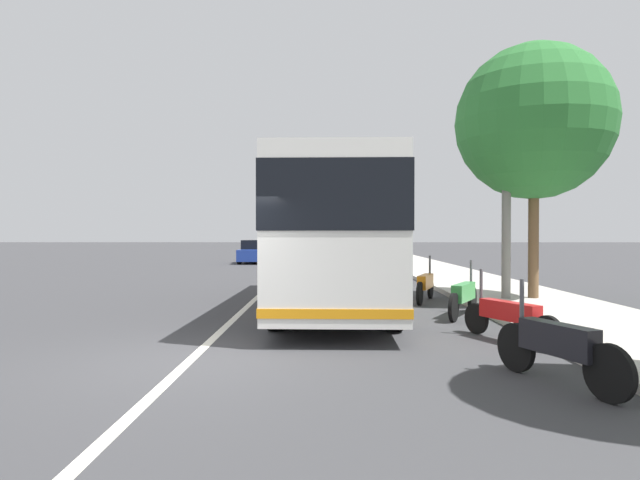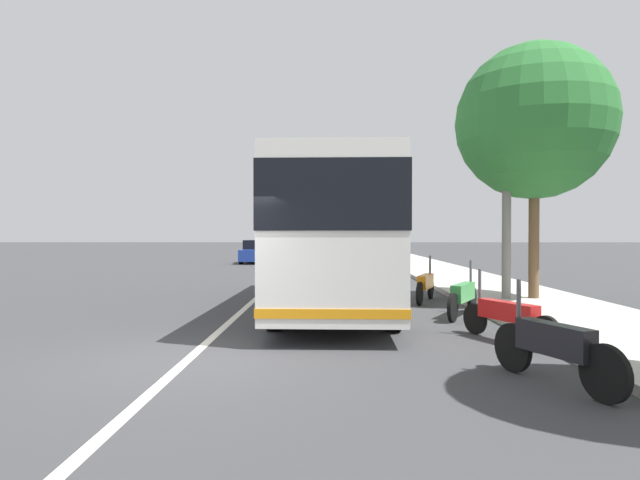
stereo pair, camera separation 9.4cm
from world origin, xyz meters
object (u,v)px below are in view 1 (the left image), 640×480
object	(u,v)px
motorcycle_far_end	(425,285)
utility_pole	(506,191)
motorcycle_mid_row	(509,316)
car_far_distant	(341,251)
roadside_tree_mid_block	(534,122)
car_ahead_same_lane	(255,252)
coach_bus	(335,229)
motorcycle_nearest_curb	(557,346)
motorcycle_by_tree	(464,296)

from	to	relation	value
motorcycle_far_end	utility_pole	size ratio (longest dim) A/B	0.35
motorcycle_mid_row	car_far_distant	bearing A→B (deg)	-20.91
roadside_tree_mid_block	utility_pole	bearing A→B (deg)	100.25
motorcycle_mid_row	car_ahead_same_lane	distance (m)	26.41
roadside_tree_mid_block	coach_bus	bearing A→B (deg)	100.14
motorcycle_nearest_curb	car_ahead_same_lane	world-z (taller)	car_ahead_same_lane
car_ahead_same_lane	utility_pole	size ratio (longest dim) A/B	0.65
motorcycle_by_tree	car_ahead_same_lane	xyz separation A→B (m)	(22.38, 7.68, 0.20)
motorcycle_by_tree	utility_pole	distance (m)	3.91
motorcycle_far_end	car_ahead_same_lane	world-z (taller)	car_ahead_same_lane
motorcycle_by_tree	car_ahead_same_lane	world-z (taller)	car_ahead_same_lane
coach_bus	utility_pole	world-z (taller)	utility_pole
coach_bus	car_far_distant	xyz separation A→B (m)	(23.07, -0.80, -1.30)
car_far_distant	roadside_tree_mid_block	bearing A→B (deg)	-166.17
coach_bus	car_ahead_same_lane	xyz separation A→B (m)	(20.84, 4.77, -1.33)
car_far_distant	motorcycle_mid_row	bearing A→B (deg)	-173.56
motorcycle_far_end	coach_bus	bearing A→B (deg)	135.61
motorcycle_mid_row	car_far_distant	size ratio (longest dim) A/B	0.50
coach_bus	roadside_tree_mid_block	xyz separation A→B (m)	(0.98, -5.46, 2.93)
car_ahead_same_lane	roadside_tree_mid_block	world-z (taller)	roadside_tree_mid_block
utility_pole	motorcycle_mid_row	bearing A→B (deg)	162.10
motorcycle_mid_row	car_far_distant	world-z (taller)	car_far_distant
motorcycle_far_end	car_far_distant	world-z (taller)	car_far_distant
motorcycle_mid_row	coach_bus	bearing A→B (deg)	8.52
car_ahead_same_lane	utility_pole	xyz separation A→B (m)	(-20.00, -9.43, 2.36)
motorcycle_mid_row	motorcycle_far_end	bearing A→B (deg)	-21.04
coach_bus	motorcycle_far_end	world-z (taller)	coach_bus
motorcycle_mid_row	utility_pole	distance (m)	6.09
utility_pole	car_ahead_same_lane	bearing A→B (deg)	25.24
coach_bus	utility_pole	xyz separation A→B (m)	(0.83, -4.66, 1.03)
motorcycle_nearest_curb	motorcycle_by_tree	world-z (taller)	motorcycle_nearest_curb
coach_bus	utility_pole	bearing A→B (deg)	-78.76
motorcycle_nearest_curb	car_far_distant	distance (m)	30.28
motorcycle_mid_row	roadside_tree_mid_block	xyz separation A→B (m)	(5.39, -2.49, 4.48)
motorcycle_nearest_curb	roadside_tree_mid_block	size ratio (longest dim) A/B	0.29
car_far_distant	utility_pole	bearing A→B (deg)	-168.22
motorcycle_by_tree	motorcycle_nearest_curb	bearing A→B (deg)	-154.31
car_far_distant	roadside_tree_mid_block	world-z (taller)	roadside_tree_mid_block
motorcycle_nearest_curb	motorcycle_far_end	distance (m)	8.33
motorcycle_far_end	car_far_distant	xyz separation A→B (m)	(21.89, 1.74, 0.23)
coach_bus	motorcycle_nearest_curb	world-z (taller)	coach_bus
motorcycle_by_tree	car_ahead_same_lane	size ratio (longest dim) A/B	0.53
coach_bus	car_ahead_same_lane	bearing A→B (deg)	14.01
motorcycle_far_end	roadside_tree_mid_block	xyz separation A→B (m)	(-0.20, -2.92, 4.46)
motorcycle_nearest_curb	motorcycle_far_end	size ratio (longest dim) A/B	0.94
car_ahead_same_lane	coach_bus	bearing A→B (deg)	13.28
motorcycle_by_tree	motorcycle_far_end	size ratio (longest dim) A/B	0.96
motorcycle_mid_row	motorcycle_by_tree	bearing A→B (deg)	-24.22
coach_bus	car_ahead_same_lane	distance (m)	21.42
motorcycle_mid_row	motorcycle_by_tree	xyz separation A→B (m)	(2.87, 0.06, 0.02)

